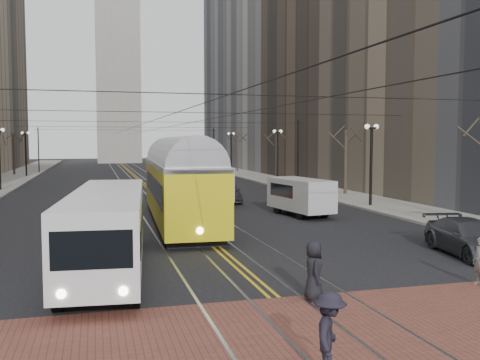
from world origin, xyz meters
TOP-DOWN VIEW (x-y plane):
  - ground at (0.00, 0.00)m, footprint 260.00×260.00m
  - sidewalk_right at (15.00, 45.00)m, footprint 5.00×140.00m
  - crosswalk_band at (0.00, -4.00)m, footprint 25.00×6.00m
  - streetcar_rails at (0.00, 45.00)m, footprint 4.80×130.00m
  - centre_lines at (0.00, 45.00)m, footprint 0.42×130.00m
  - building_right_mid at (25.50, 46.00)m, footprint 16.00×20.00m
  - building_right_midfar at (27.50, 66.00)m, footprint 20.00×20.00m
  - building_right_far at (25.50, 86.00)m, footprint 16.00×20.00m
  - lamp_posts at (-0.00, 28.75)m, footprint 27.60×57.20m
  - street_trees at (0.00, 35.25)m, footprint 31.68×53.28m
  - trolley_wires at (0.00, 34.83)m, footprint 25.96×120.00m
  - transit_bus at (-4.72, 3.85)m, footprint 3.48×11.76m
  - streetcar at (-0.50, 14.26)m, footprint 3.73×16.17m
  - rear_bus at (3.33, 24.88)m, footprint 2.79×10.44m
  - cargo_van at (7.30, 15.30)m, footprint 2.80×5.50m
  - sedan_grey at (4.62, 23.69)m, footprint 2.28×4.78m
  - sedan_parked at (9.69, 2.58)m, footprint 2.85×5.36m
  - pedestrian_a at (1.04, -1.50)m, footprint 0.73×0.96m
  - pedestrian_b at (6.87, -1.50)m, footprint 0.41×0.60m
  - pedestrian_d at (-0.75, -6.50)m, footprint 1.13×1.31m

SIDE VIEW (x-z plane):
  - ground at x=0.00m, z-range 0.00..0.00m
  - streetcar_rails at x=0.00m, z-range 0.00..0.01m
  - crosswalk_band at x=0.00m, z-range 0.00..0.01m
  - centre_lines at x=0.00m, z-range 0.01..0.01m
  - sidewalk_right at x=15.00m, z-range 0.00..0.15m
  - sedan_parked at x=9.69m, z-range 0.00..1.48m
  - sedan_grey at x=4.62m, z-range 0.00..1.58m
  - pedestrian_b at x=6.87m, z-range 0.01..1.61m
  - pedestrian_a at x=1.04m, z-range 0.01..1.77m
  - pedestrian_d at x=-0.75m, z-range 0.01..1.77m
  - cargo_van at x=7.30m, z-range 0.00..2.32m
  - rear_bus at x=3.33m, z-range 0.00..2.70m
  - transit_bus at x=-4.72m, z-range 0.00..2.90m
  - streetcar at x=-0.50m, z-range 0.00..3.78m
  - street_trees at x=0.00m, z-range 0.00..5.60m
  - lamp_posts at x=0.00m, z-range 0.00..5.60m
  - trolley_wires at x=0.00m, z-range 0.47..7.07m
  - building_right_mid at x=25.50m, z-range 0.00..34.00m
  - building_right_far at x=25.50m, z-range 0.00..40.00m
  - building_right_midfar at x=27.50m, z-range 0.00..52.00m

